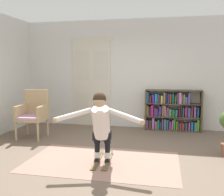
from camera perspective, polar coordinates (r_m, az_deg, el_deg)
name	(u,v)px	position (r m, az deg, el deg)	size (l,w,h in m)	color
ground_plane	(112,158)	(4.70, 0.01, -13.27)	(7.20, 7.20, 0.00)	brown
back_wall	(132,74)	(6.99, 4.40, 5.37)	(6.00, 0.10, 2.90)	silver
double_door	(91,82)	(7.17, -4.60, 3.64)	(1.22, 0.05, 2.45)	beige
rug	(102,161)	(4.55, -2.15, -13.92)	(2.58, 1.52, 0.01)	#9D7565
bookshelf	(172,112)	(6.81, 13.09, -2.95)	(1.43, 0.30, 1.05)	#4E402A
wicker_chair	(33,112)	(6.21, -17.10, -3.10)	(0.63, 0.63, 1.10)	tan
skis_pair	(103,160)	(4.57, -2.08, -13.56)	(0.34, 0.88, 0.07)	brown
person_skier	(101,122)	(4.21, -2.49, -5.32)	(1.44, 0.64, 1.15)	white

